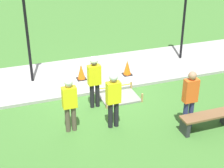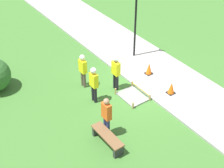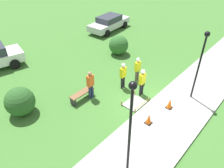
# 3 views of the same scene
# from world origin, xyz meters

# --- Properties ---
(ground_plane) EXTENTS (60.00, 60.00, 0.00)m
(ground_plane) POSITION_xyz_m (0.00, 0.00, 0.00)
(ground_plane) COLOR #3D702D
(sidewalk) EXTENTS (28.00, 3.13, 0.10)m
(sidewalk) POSITION_xyz_m (0.00, -1.56, 0.05)
(sidewalk) COLOR #9E9E99
(sidewalk) RESTS_ON ground_plane
(wet_concrete_patch) EXTENTS (1.29, 0.99, 0.31)m
(wet_concrete_patch) POSITION_xyz_m (-0.55, 0.57, 0.04)
(wet_concrete_patch) COLOR gray
(wet_concrete_patch) RESTS_ON ground_plane
(traffic_cone_near_patch) EXTENTS (0.34, 0.34, 0.57)m
(traffic_cone_near_patch) POSITION_xyz_m (-1.42, -0.92, 0.38)
(traffic_cone_near_patch) COLOR black
(traffic_cone_near_patch) RESTS_ON sidewalk
(traffic_cone_far_patch) EXTENTS (0.34, 0.34, 0.59)m
(traffic_cone_far_patch) POSITION_xyz_m (0.32, -1.11, 0.39)
(traffic_cone_far_patch) COLOR black
(traffic_cone_far_patch) RESTS_ON sidewalk
(park_bench) EXTENTS (1.57, 0.44, 0.50)m
(park_bench) POSITION_xyz_m (-2.24, 3.12, 0.34)
(park_bench) COLOR #2D2D33
(park_bench) RESTS_ON ground_plane
(worker_supervisor) EXTENTS (0.40, 0.24, 1.68)m
(worker_supervisor) POSITION_xyz_m (1.42, 1.88, 0.99)
(worker_supervisor) COLOR brown
(worker_supervisor) RESTS_ON ground_plane
(worker_assistant) EXTENTS (0.40, 0.25, 1.74)m
(worker_assistant) POSITION_xyz_m (0.38, 0.80, 1.03)
(worker_assistant) COLOR black
(worker_assistant) RESTS_ON ground_plane
(worker_trainee) EXTENTS (0.40, 0.25, 1.74)m
(worker_trainee) POSITION_xyz_m (0.21, 2.09, 1.03)
(worker_trainee) COLOR black
(worker_trainee) RESTS_ON ground_plane
(bystander_in_orange_shirt) EXTENTS (0.40, 0.23, 1.78)m
(bystander_in_orange_shirt) POSITION_xyz_m (-1.79, 2.84, 1.01)
(bystander_in_orange_shirt) COLOR navy
(bystander_in_orange_shirt) RESTS_ON ground_plane
(lamppost_near) EXTENTS (0.28, 0.28, 4.02)m
(lamppost_near) POSITION_xyz_m (2.04, -1.59, 2.72)
(lamppost_near) COLOR black
(lamppost_near) RESTS_ON sidewalk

